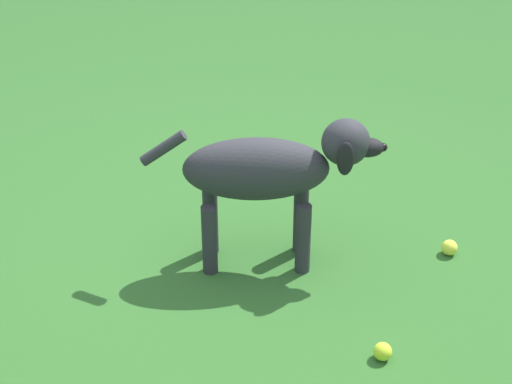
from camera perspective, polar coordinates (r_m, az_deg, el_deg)
ground at (r=3.48m, az=-0.96°, el=-4.67°), size 14.00×14.00×0.00m
dog at (r=3.26m, az=0.97°, el=1.42°), size 0.94×0.32×0.64m
tennis_ball_0 at (r=3.04m, az=8.56°, el=-10.63°), size 0.07×0.07×0.07m
tennis_ball_1 at (r=3.59m, az=12.96°, el=-3.68°), size 0.07×0.07×0.07m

